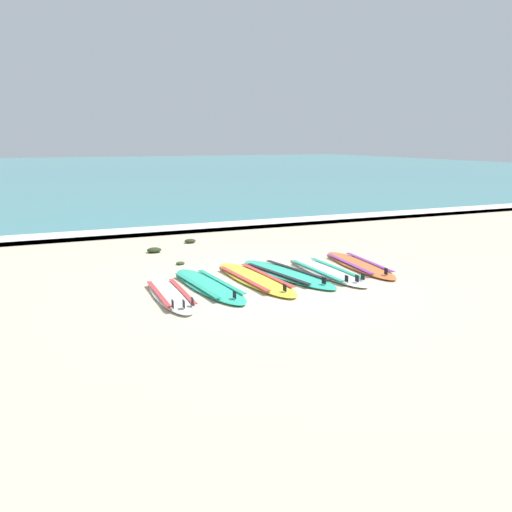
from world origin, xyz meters
TOP-DOWN VIEW (x-y plane):
  - ground_plane at (0.00, 0.00)m, footprint 80.00×80.00m
  - sea at (0.00, 35.04)m, footprint 80.00×60.00m
  - wave_foam_strip at (0.00, 5.46)m, footprint 80.00×0.84m
  - surfboard_0 at (-1.79, -0.04)m, footprint 0.51×2.02m
  - surfboard_1 at (-1.10, 0.23)m, footprint 0.85×2.39m
  - surfboard_2 at (-0.26, 0.32)m, footprint 0.85×2.52m
  - surfboard_3 at (0.37, 0.40)m, footprint 1.11×2.50m
  - surfboard_4 at (1.10, 0.29)m, footprint 0.68×2.35m
  - surfboard_5 at (1.91, 0.48)m, footprint 0.73×2.34m
  - seaweed_clump_near_shoreline at (-1.36, 3.17)m, footprint 0.30×0.24m
  - seaweed_clump_mid_sand at (-1.13, 1.91)m, footprint 0.17×0.14m
  - seaweed_clump_by_the_boards at (-0.39, 3.88)m, footprint 0.26×0.21m

SIDE VIEW (x-z plane):
  - ground_plane at x=0.00m, z-range 0.00..0.00m
  - seaweed_clump_mid_sand at x=-1.13m, z-range 0.00..0.06m
  - surfboard_2 at x=-0.26m, z-range -0.05..0.13m
  - surfboard_3 at x=0.37m, z-range -0.05..0.13m
  - surfboard_1 at x=-1.10m, z-range -0.05..0.13m
  - surfboard_5 at x=1.91m, z-range -0.05..0.13m
  - surfboard_4 at x=1.10m, z-range -0.05..0.13m
  - surfboard_0 at x=-1.79m, z-range -0.05..0.13m
  - seaweed_clump_by_the_boards at x=-0.39m, z-range 0.00..0.09m
  - sea at x=0.00m, z-range 0.00..0.10m
  - seaweed_clump_near_shoreline at x=-1.36m, z-range 0.00..0.11m
  - wave_foam_strip at x=0.00m, z-range 0.00..0.11m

